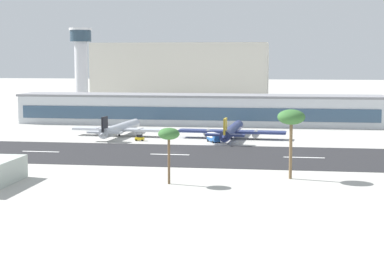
{
  "coord_description": "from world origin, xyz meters",
  "views": [
    {
      "loc": [
        33.14,
        -187.83,
        28.99
      ],
      "look_at": [
        1.09,
        32.89,
        4.61
      ],
      "focal_mm": 57.95,
      "sensor_mm": 36.0,
      "label": 1
    }
  ],
  "objects_px": {
    "palm_tree_1": "(169,135)",
    "distant_hotel_block": "(181,73)",
    "service_box_truck_0": "(214,137)",
    "airliner_black_tail_gate_0": "(119,129)",
    "control_tower": "(81,63)",
    "palm_tree_0": "(291,119)",
    "airliner_gold_tail_gate_1": "(231,131)",
    "service_baggage_tug_1": "(140,138)",
    "terminal_building": "(198,109)"
  },
  "relations": [
    {
      "from": "service_box_truck_0",
      "to": "palm_tree_0",
      "type": "xyz_separation_m",
      "value": [
        25.74,
        -63.23,
        12.92
      ]
    },
    {
      "from": "distant_hotel_block",
      "to": "service_baggage_tug_1",
      "type": "bearing_deg",
      "value": -85.35
    },
    {
      "from": "palm_tree_1",
      "to": "control_tower",
      "type": "bearing_deg",
      "value": 114.14
    },
    {
      "from": "distant_hotel_block",
      "to": "service_box_truck_0",
      "type": "xyz_separation_m",
      "value": [
        41.62,
        -186.37,
        -17.79
      ]
    },
    {
      "from": "distant_hotel_block",
      "to": "palm_tree_0",
      "type": "bearing_deg",
      "value": -74.9
    },
    {
      "from": "control_tower",
      "to": "airliner_gold_tail_gate_1",
      "type": "height_order",
      "value": "control_tower"
    },
    {
      "from": "control_tower",
      "to": "palm_tree_1",
      "type": "relative_size",
      "value": 3.44
    },
    {
      "from": "control_tower",
      "to": "service_box_truck_0",
      "type": "distance_m",
      "value": 135.74
    },
    {
      "from": "airliner_black_tail_gate_0",
      "to": "service_box_truck_0",
      "type": "bearing_deg",
      "value": -103.31
    },
    {
      "from": "palm_tree_1",
      "to": "distant_hotel_block",
      "type": "bearing_deg",
      "value": 98.59
    },
    {
      "from": "terminal_building",
      "to": "service_baggage_tug_1",
      "type": "bearing_deg",
      "value": -102.35
    },
    {
      "from": "palm_tree_0",
      "to": "palm_tree_1",
      "type": "distance_m",
      "value": 30.11
    },
    {
      "from": "terminal_building",
      "to": "palm_tree_1",
      "type": "xyz_separation_m",
      "value": [
        11.14,
        -132.86,
        4.81
      ]
    },
    {
      "from": "airliner_gold_tail_gate_1",
      "to": "service_box_truck_0",
      "type": "height_order",
      "value": "airliner_gold_tail_gate_1"
    },
    {
      "from": "distant_hotel_block",
      "to": "palm_tree_0",
      "type": "xyz_separation_m",
      "value": [
        67.36,
        -249.61,
        -4.87
      ]
    },
    {
      "from": "airliner_gold_tail_gate_1",
      "to": "service_baggage_tug_1",
      "type": "distance_m",
      "value": 33.5
    },
    {
      "from": "service_box_truck_0",
      "to": "palm_tree_1",
      "type": "xyz_separation_m",
      "value": [
        -2.34,
        -73.62,
        9.67
      ]
    },
    {
      "from": "airliner_black_tail_gate_0",
      "to": "service_box_truck_0",
      "type": "distance_m",
      "value": 38.79
    },
    {
      "from": "service_box_truck_0",
      "to": "service_baggage_tug_1",
      "type": "distance_m",
      "value": 26.46
    },
    {
      "from": "airliner_black_tail_gate_0",
      "to": "service_box_truck_0",
      "type": "xyz_separation_m",
      "value": [
        36.98,
        -11.69,
        -1.03
      ]
    },
    {
      "from": "control_tower",
      "to": "terminal_building",
      "type": "bearing_deg",
      "value": -33.56
    },
    {
      "from": "terminal_building",
      "to": "airliner_gold_tail_gate_1",
      "type": "distance_m",
      "value": 52.85
    },
    {
      "from": "service_baggage_tug_1",
      "to": "service_box_truck_0",
      "type": "bearing_deg",
      "value": -178.95
    },
    {
      "from": "palm_tree_1",
      "to": "palm_tree_0",
      "type": "bearing_deg",
      "value": 20.3
    },
    {
      "from": "service_baggage_tug_1",
      "to": "control_tower",
      "type": "bearing_deg",
      "value": -60.94
    },
    {
      "from": "control_tower",
      "to": "palm_tree_0",
      "type": "relative_size",
      "value": 2.68
    },
    {
      "from": "distant_hotel_block",
      "to": "airliner_black_tail_gate_0",
      "type": "height_order",
      "value": "distant_hotel_block"
    },
    {
      "from": "control_tower",
      "to": "airliner_black_tail_gate_0",
      "type": "height_order",
      "value": "control_tower"
    },
    {
      "from": "palm_tree_0",
      "to": "palm_tree_1",
      "type": "height_order",
      "value": "palm_tree_0"
    },
    {
      "from": "control_tower",
      "to": "service_baggage_tug_1",
      "type": "bearing_deg",
      "value": -61.95
    },
    {
      "from": "distant_hotel_block",
      "to": "service_baggage_tug_1",
      "type": "height_order",
      "value": "distant_hotel_block"
    },
    {
      "from": "service_box_truck_0",
      "to": "service_baggage_tug_1",
      "type": "relative_size",
      "value": 1.97
    },
    {
      "from": "airliner_black_tail_gate_0",
      "to": "service_baggage_tug_1",
      "type": "xyz_separation_m",
      "value": [
        10.52,
        -11.71,
        -1.77
      ]
    },
    {
      "from": "service_box_truck_0",
      "to": "palm_tree_0",
      "type": "distance_m",
      "value": 69.48
    },
    {
      "from": "distant_hotel_block",
      "to": "airliner_black_tail_gate_0",
      "type": "relative_size",
      "value": 2.65
    },
    {
      "from": "service_box_truck_0",
      "to": "palm_tree_1",
      "type": "height_order",
      "value": "palm_tree_1"
    },
    {
      "from": "airliner_black_tail_gate_0",
      "to": "palm_tree_0",
      "type": "xyz_separation_m",
      "value": [
        62.71,
        -74.92,
        11.89
      ]
    },
    {
      "from": "terminal_building",
      "to": "palm_tree_1",
      "type": "bearing_deg",
      "value": -85.21
    },
    {
      "from": "airliner_black_tail_gate_0",
      "to": "terminal_building",
      "type": "bearing_deg",
      "value": -22.07
    },
    {
      "from": "terminal_building",
      "to": "service_box_truck_0",
      "type": "height_order",
      "value": "terminal_building"
    },
    {
      "from": "terminal_building",
      "to": "palm_tree_1",
      "type": "relative_size",
      "value": 12.29
    },
    {
      "from": "service_baggage_tug_1",
      "to": "palm_tree_1",
      "type": "relative_size",
      "value": 0.25
    },
    {
      "from": "terminal_building",
      "to": "distant_hotel_block",
      "type": "bearing_deg",
      "value": 102.48
    },
    {
      "from": "airliner_black_tail_gate_0",
      "to": "control_tower",
      "type": "bearing_deg",
      "value": 30.19
    },
    {
      "from": "distant_hotel_block",
      "to": "palm_tree_1",
      "type": "bearing_deg",
      "value": -81.41
    },
    {
      "from": "terminal_building",
      "to": "control_tower",
      "type": "xyz_separation_m",
      "value": [
        -68.91,
        45.71,
        20.11
      ]
    },
    {
      "from": "service_box_truck_0",
      "to": "airliner_black_tail_gate_0",
      "type": "bearing_deg",
      "value": -140.04
    },
    {
      "from": "distant_hotel_block",
      "to": "service_box_truck_0",
      "type": "distance_m",
      "value": 191.79
    },
    {
      "from": "airliner_gold_tail_gate_1",
      "to": "airliner_black_tail_gate_0",
      "type": "bearing_deg",
      "value": 90.87
    },
    {
      "from": "distant_hotel_block",
      "to": "airliner_black_tail_gate_0",
      "type": "xyz_separation_m",
      "value": [
        4.65,
        -174.68,
        -16.77
      ]
    }
  ]
}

